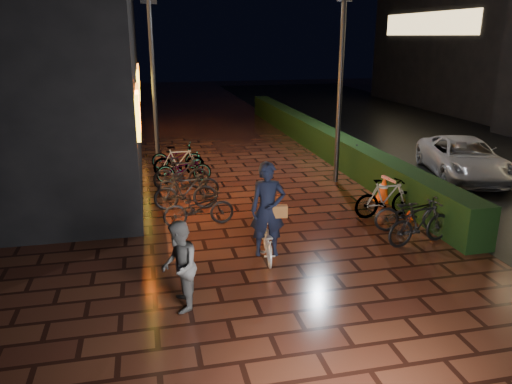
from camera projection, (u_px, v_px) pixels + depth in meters
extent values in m
plane|color=#381911|center=(299.00, 232.00, 11.50)|extent=(80.00, 80.00, 0.00)
cube|color=black|center=(495.00, 161.00, 18.03)|extent=(11.00, 60.00, 0.01)
cube|color=black|center=(319.00, 138.00, 19.49)|extent=(0.70, 20.00, 1.00)
imported|color=#535355|center=(179.00, 267.00, 8.04)|extent=(0.61, 0.77, 1.53)
imported|color=#B0B0B5|center=(464.00, 158.00, 15.79)|extent=(3.15, 4.78, 1.22)
cube|color=yellow|center=(138.00, 114.00, 11.40)|extent=(0.08, 2.00, 0.90)
cube|color=orange|center=(138.00, 106.00, 12.79)|extent=(0.08, 3.00, 0.90)
cube|color=yellow|center=(138.00, 84.00, 18.38)|extent=(0.08, 2.80, 0.90)
cube|color=orange|center=(138.00, 75.00, 23.03)|extent=(0.08, 2.20, 0.90)
cube|color=#FFD88C|center=(427.00, 24.00, 29.57)|extent=(0.06, 10.00, 1.30)
cylinder|color=black|center=(340.00, 91.00, 14.64)|extent=(0.20, 0.20, 5.53)
cylinder|color=black|center=(153.00, 79.00, 17.80)|extent=(0.17, 0.17, 5.66)
imported|color=white|center=(267.00, 241.00, 10.05)|extent=(0.69, 1.47, 0.74)
imported|color=black|center=(268.00, 209.00, 9.73)|extent=(0.75, 0.55, 1.89)
cube|color=brown|center=(279.00, 211.00, 9.74)|extent=(0.35, 0.19, 0.24)
cone|color=#FB390D|center=(417.00, 203.00, 12.31)|extent=(0.45, 0.45, 0.72)
cone|color=#F7490D|center=(384.00, 189.00, 13.49)|extent=(0.45, 0.45, 0.72)
cube|color=#F14F0C|center=(415.00, 217.00, 12.41)|extent=(0.45, 0.45, 0.03)
cube|color=orange|center=(383.00, 201.00, 13.60)|extent=(0.45, 0.45, 0.03)
cube|color=#B90A11|center=(401.00, 184.00, 12.80)|extent=(0.33, 1.54, 0.07)
cube|color=black|center=(357.00, 161.00, 16.29)|extent=(0.62, 0.54, 0.04)
cylinder|color=black|center=(354.00, 169.00, 16.11)|extent=(0.03, 0.03, 0.38)
cylinder|color=black|center=(366.00, 168.00, 16.27)|extent=(0.03, 0.03, 0.38)
cylinder|color=black|center=(348.00, 167.00, 16.43)|extent=(0.03, 0.03, 0.38)
cylinder|color=black|center=(359.00, 165.00, 16.59)|extent=(0.03, 0.03, 0.38)
cube|color=#0B1899|center=(358.00, 156.00, 16.23)|extent=(0.45, 0.40, 0.30)
cylinder|color=black|center=(356.00, 158.00, 16.05)|extent=(0.23, 0.42, 0.97)
imported|color=black|center=(177.00, 156.00, 16.75)|extent=(1.75, 0.84, 0.88)
imported|color=black|center=(199.00, 208.00, 11.75)|extent=(1.72, 0.69, 0.88)
imported|color=black|center=(181.00, 173.00, 14.52)|extent=(1.66, 0.55, 0.98)
imported|color=black|center=(179.00, 161.00, 15.92)|extent=(1.63, 0.47, 0.98)
imported|color=black|center=(185.00, 191.00, 12.83)|extent=(1.66, 0.57, 0.98)
imported|color=black|center=(188.00, 183.00, 13.70)|extent=(1.70, 0.65, 0.88)
imported|color=black|center=(184.00, 168.00, 15.25)|extent=(1.68, 0.59, 0.88)
imported|color=black|center=(420.00, 223.00, 10.66)|extent=(1.69, 0.74, 0.98)
imported|color=black|center=(411.00, 212.00, 11.45)|extent=(1.76, 0.87, 0.88)
imported|color=black|center=(386.00, 198.00, 12.31)|extent=(1.65, 0.51, 0.98)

